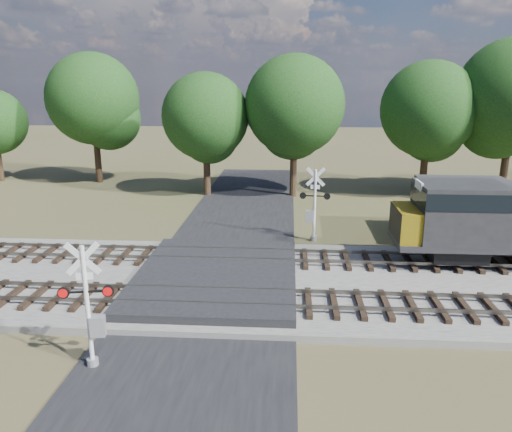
{
  "coord_description": "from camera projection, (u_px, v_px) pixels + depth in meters",
  "views": [
    {
      "loc": [
        3.17,
        -20.05,
        8.78
      ],
      "look_at": [
        1.66,
        2.0,
        2.79
      ],
      "focal_mm": 35.0,
      "sensor_mm": 36.0,
      "label": 1
    }
  ],
  "objects": [
    {
      "name": "ground",
      "position": [
        215.0,
        289.0,
        21.81
      ],
      "size": [
        160.0,
        160.0,
        0.0
      ],
      "primitive_type": "plane",
      "color": "#414625",
      "rests_on": "ground"
    },
    {
      "name": "ballast_bed",
      "position": [
        445.0,
        287.0,
        21.59
      ],
      "size": [
        140.0,
        10.0,
        0.3
      ],
      "primitive_type": "cube",
      "color": "gray",
      "rests_on": "ground"
    },
    {
      "name": "road",
      "position": [
        215.0,
        288.0,
        21.8
      ],
      "size": [
        7.0,
        60.0,
        0.08
      ],
      "primitive_type": "cube",
      "color": "black",
      "rests_on": "ground"
    },
    {
      "name": "crossing_panel",
      "position": [
        217.0,
        278.0,
        22.21
      ],
      "size": [
        7.0,
        9.0,
        0.62
      ],
      "primitive_type": "cube",
      "color": "#262628",
      "rests_on": "ground"
    },
    {
      "name": "track_near",
      "position": [
        286.0,
        301.0,
        19.57
      ],
      "size": [
        140.0,
        2.6,
        0.33
      ],
      "color": "black",
      "rests_on": "ballast_bed"
    },
    {
      "name": "track_far",
      "position": [
        287.0,
        258.0,
        24.38
      ],
      "size": [
        140.0,
        2.6,
        0.33
      ],
      "color": "black",
      "rests_on": "ballast_bed"
    },
    {
      "name": "crossing_signal_near",
      "position": [
        91.0,
        317.0,
        15.38
      ],
      "size": [
        1.68,
        0.43,
        4.19
      ],
      "rotation": [
        0.0,
        0.0,
        0.17
      ],
      "color": "silver",
      "rests_on": "ground"
    },
    {
      "name": "crossing_signal_far",
      "position": [
        313.0,
        211.0,
        27.88
      ],
      "size": [
        1.71,
        0.37,
        4.23
      ],
      "rotation": [
        0.0,
        0.0,
        3.07
      ],
      "color": "silver",
      "rests_on": "ground"
    },
    {
      "name": "equipment_shed",
      "position": [
        467.0,
        212.0,
        27.76
      ],
      "size": [
        4.97,
        4.97,
        3.37
      ],
      "rotation": [
        0.0,
        0.0,
        -0.01
      ],
      "color": "#4D3121",
      "rests_on": "ground"
    },
    {
      "name": "treeline",
      "position": [
        381.0,
        107.0,
        38.74
      ],
      "size": [
        81.29,
        12.56,
        11.94
      ],
      "color": "black",
      "rests_on": "ground"
    }
  ]
}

